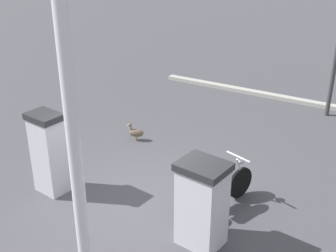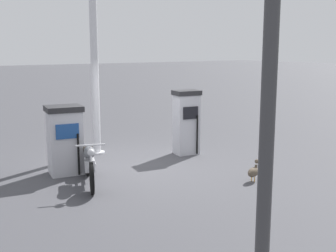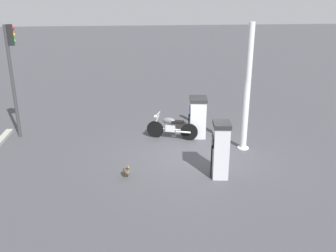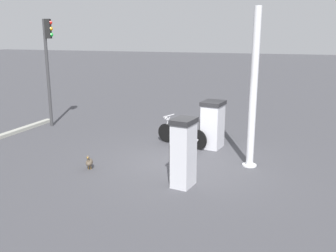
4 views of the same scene
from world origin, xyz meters
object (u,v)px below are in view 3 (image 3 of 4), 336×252
fuel_pump_near (198,117)px  fuel_pump_far (221,149)px  roadside_traffic_light (12,63)px  canopy_support_pole (247,91)px  motorcycle_near_pump (171,127)px  wandering_duck (127,171)px

fuel_pump_near → fuel_pump_far: bearing=90.0°
roadside_traffic_light → canopy_support_pole: (-8.02, 2.18, -0.73)m
fuel_pump_far → motorcycle_near_pump: (1.03, -3.18, -0.38)m
fuel_pump_near → canopy_support_pole: bearing=135.0°
wandering_duck → motorcycle_near_pump: bearing=-120.0°
fuel_pump_far → roadside_traffic_light: bearing=-31.8°
fuel_pump_near → fuel_pump_far: size_ratio=0.91×
fuel_pump_far → canopy_support_pole: bearing=-125.1°
fuel_pump_near → motorcycle_near_pump: 1.08m
motorcycle_near_pump → wandering_duck: size_ratio=4.12×
wandering_duck → fuel_pump_near: bearing=-131.6°
motorcycle_near_pump → canopy_support_pole: (-2.40, 1.24, 1.60)m
fuel_pump_far → canopy_support_pole: 2.67m
fuel_pump_near → motorcycle_near_pump: (1.03, 0.13, -0.30)m
wandering_duck → roadside_traffic_light: (3.92, -3.89, 2.59)m
wandering_duck → canopy_support_pole: size_ratio=0.10×
fuel_pump_near → fuel_pump_far: 3.31m
fuel_pump_near → canopy_support_pole: canopy_support_pole is taller
roadside_traffic_light → canopy_support_pole: size_ratio=0.96×
wandering_duck → fuel_pump_far: bearing=175.1°
motorcycle_near_pump → roadside_traffic_light: 6.16m
motorcycle_near_pump → canopy_support_pole: 3.14m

